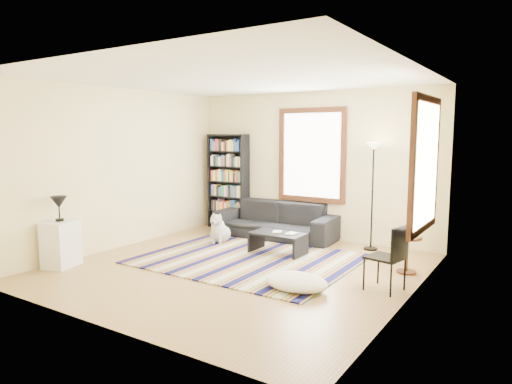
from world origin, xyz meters
The scene contains 21 objects.
floor centered at (0.00, 0.00, -0.05)m, with size 5.00×5.00×0.10m, color #9E8048.
ceiling centered at (0.00, 0.00, 2.85)m, with size 5.00×5.00×0.10m, color white.
wall_back centered at (0.00, 2.55, 1.40)m, with size 5.00×0.10×2.80m, color beige.
wall_front centered at (0.00, -2.55, 1.40)m, with size 5.00×0.10×2.80m, color beige.
wall_left centered at (-2.55, 0.00, 1.40)m, with size 0.10×5.00×2.80m, color beige.
wall_right centered at (2.55, 0.00, 1.40)m, with size 0.10×5.00×2.80m, color beige.
window_back centered at (0.00, 2.47, 1.60)m, with size 1.20×0.06×1.60m, color white.
window_right centered at (2.47, 0.80, 1.60)m, with size 0.06×1.20×1.60m, color white.
rug centered at (-0.13, 0.47, 0.01)m, with size 3.27×2.62×0.02m, color #0D1042.
sofa centered at (-0.55, 2.05, 0.35)m, with size 0.93×2.37×0.69m, color black.
bookshelf centered at (-1.87, 2.32, 1.00)m, with size 0.90×0.30×2.00m, color black.
coffee_table centered at (0.10, 1.03, 0.18)m, with size 0.90×0.50×0.36m, color black.
book_a centered at (0.00, 1.03, 0.37)m, with size 0.19×0.14×0.02m, color beige.
book_b centered at (0.25, 1.08, 0.37)m, with size 0.22×0.16×0.02m, color beige.
floor_cushion centered at (1.19, -0.39, 0.11)m, with size 0.84×0.63×0.21m, color white.
floor_lamp centered at (1.32, 2.15, 0.93)m, with size 0.30×0.30×1.86m, color black, non-canonical shape.
side_table centered at (2.20, 1.12, 0.27)m, with size 0.40×0.40×0.54m, color #4C2B13.
folding_chair centered at (2.15, 0.22, 0.43)m, with size 0.42×0.40×0.86m, color black.
white_cabinet centered at (-2.30, -1.39, 0.35)m, with size 0.38×0.50×0.70m, color white.
table_lamp centered at (-2.30, -1.39, 0.89)m, with size 0.24×0.24×0.38m, color black, non-canonical shape.
dog centered at (-1.20, 1.13, 0.28)m, with size 0.40×0.56×0.56m, color silver, non-canonical shape.
Camera 1 is at (3.84, -5.46, 2.00)m, focal length 32.00 mm.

